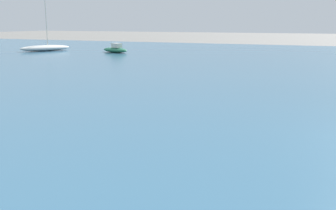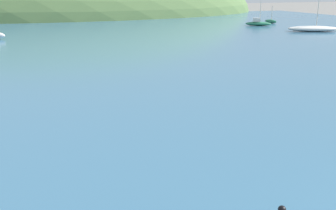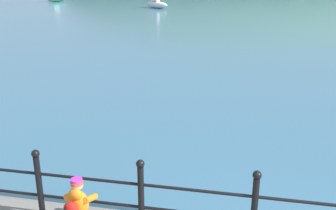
% 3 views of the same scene
% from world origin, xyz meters
% --- Properties ---
extents(water, '(80.00, 60.00, 0.10)m').
position_xyz_m(water, '(0.00, 32.00, 0.05)').
color(water, '#386684').
rests_on(water, ground).
extents(iron_railing, '(9.60, 0.12, 1.21)m').
position_xyz_m(iron_railing, '(-0.53, 1.50, 0.64)').
color(iron_railing, black).
rests_on(iron_railing, ground).
extents(child_in_coat, '(0.41, 0.55, 1.00)m').
position_xyz_m(child_in_coat, '(-2.92, 1.15, 0.61)').
color(child_in_coat, navy).
rests_on(child_in_coat, ground).
extents(boat_green_fishing, '(2.63, 2.05, 2.77)m').
position_xyz_m(boat_green_fishing, '(-9.29, 33.77, 0.50)').
color(boat_green_fishing, silver).
rests_on(boat_green_fishing, water).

